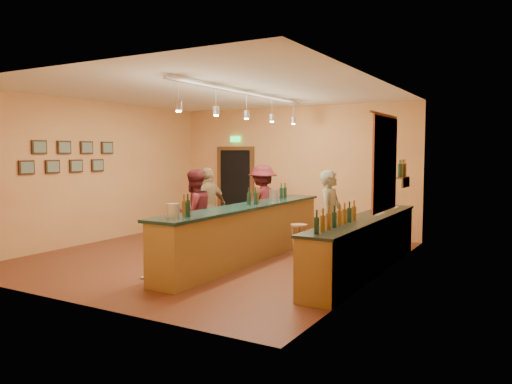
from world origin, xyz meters
The scene contains 18 objects.
floor centered at (0.00, 0.00, 0.00)m, with size 7.00×7.00×0.00m, color brown.
ceiling centered at (0.00, 0.00, 3.20)m, with size 6.50×7.00×0.02m, color silver.
wall_back centered at (0.00, 3.50, 1.60)m, with size 6.50×0.02×3.20m, color #D08A4E.
wall_front centered at (0.00, -3.50, 1.60)m, with size 6.50×0.02×3.20m, color #D08A4E.
wall_left centered at (-3.25, 0.00, 1.60)m, with size 0.02×7.00×3.20m, color #D08A4E.
wall_right centered at (3.25, 0.00, 1.60)m, with size 0.02×7.00×3.20m, color #D08A4E.
doorway centered at (-1.70, 3.47, 1.13)m, with size 1.15×0.09×2.48m.
tapestry centered at (3.23, 0.40, 1.85)m, with size 0.03×1.40×1.60m, color maroon.
bottle_shelf centered at (3.17, 1.90, 1.67)m, with size 0.17×0.55×0.54m.
picture_grid centered at (-3.21, -0.75, 1.95)m, with size 0.06×2.20×0.70m, color #382111, non-canonical shape.
back_counter centered at (2.97, 0.18, 0.49)m, with size 0.60×4.55×1.27m.
tasting_bar centered at (0.73, 0.00, 0.61)m, with size 0.73×5.10×1.38m.
pendant_track centered at (0.73, 0.00, 2.98)m, with size 0.11×4.60×0.50m.
bartender centered at (2.17, 0.64, 0.86)m, with size 0.63×0.41×1.72m, color gray.
customer_a centered at (-0.33, -0.24, 0.86)m, with size 0.83×0.65×1.71m, color #59191E.
customer_b centered at (-0.70, 0.77, 0.86)m, with size 1.01×0.42×1.72m, color #997A51.
customer_c centered at (-0.01, 1.95, 0.88)m, with size 1.13×0.65×1.76m, color #59191E.
bar_stool centered at (1.53, 0.62, 0.52)m, with size 0.32×0.32×0.67m.
Camera 1 is at (5.55, -8.02, 2.05)m, focal length 35.00 mm.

